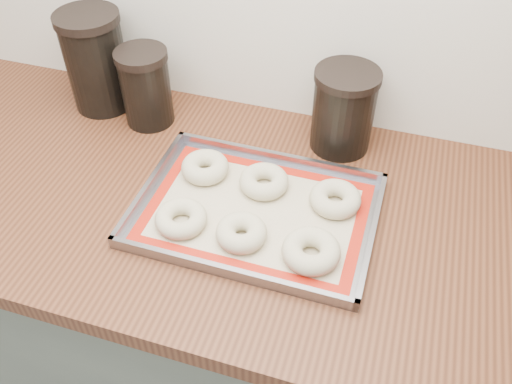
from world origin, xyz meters
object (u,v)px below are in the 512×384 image
(baking_tray, at_px, (256,212))
(bagel_front_left, at_px, (181,219))
(bagel_front_right, at_px, (311,251))
(bagel_back_left, at_px, (205,167))
(bagel_back_mid, at_px, (264,181))
(bagel_front_mid, at_px, (241,233))
(canister_left, at_px, (96,61))
(canister_right, at_px, (343,110))
(bagel_back_right, at_px, (335,199))
(canister_mid, at_px, (146,87))

(baking_tray, relative_size, bagel_front_left, 4.68)
(bagel_front_right, relative_size, bagel_back_left, 1.07)
(bagel_back_left, distance_m, bagel_back_mid, 0.13)
(bagel_front_mid, bearing_deg, canister_left, 144.89)
(bagel_front_mid, bearing_deg, canister_right, 70.50)
(baking_tray, bearing_deg, bagel_front_mid, -94.03)
(bagel_front_right, distance_m, bagel_back_right, 0.14)
(bagel_back_left, relative_size, bagel_back_mid, 0.99)
(baking_tray, distance_m, canister_right, 0.30)
(bagel_front_left, bearing_deg, bagel_front_right, -1.34)
(bagel_back_left, distance_m, canister_left, 0.38)
(bagel_front_left, bearing_deg, baking_tray, 30.01)
(bagel_back_mid, relative_size, bagel_back_right, 0.99)
(bagel_front_mid, distance_m, canister_right, 0.36)
(bagel_front_right, xyz_separation_m, canister_right, (-0.01, 0.34, 0.07))
(bagel_front_left, height_order, bagel_front_right, bagel_front_right)
(bagel_front_left, bearing_deg, bagel_back_left, 93.28)
(bagel_back_left, bearing_deg, canister_mid, 143.28)
(bagel_back_left, relative_size, canister_mid, 0.55)
(baking_tray, xyz_separation_m, canister_left, (-0.46, 0.25, 0.11))
(bagel_front_mid, height_order, bagel_back_left, same)
(bagel_front_left, xyz_separation_m, canister_left, (-0.34, 0.32, 0.10))
(bagel_front_mid, distance_m, bagel_back_mid, 0.15)
(bagel_back_left, relative_size, canister_right, 0.53)
(baking_tray, height_order, bagel_back_mid, bagel_back_mid)
(bagel_front_right, bearing_deg, bagel_front_mid, 177.98)
(bagel_front_left, bearing_deg, bagel_back_right, 27.11)
(bagel_back_right, height_order, canister_mid, canister_mid)
(canister_left, height_order, canister_right, canister_left)
(bagel_front_mid, relative_size, canister_right, 0.51)
(bagel_back_right, height_order, canister_right, canister_right)
(baking_tray, height_order, bagel_back_right, bagel_back_right)
(bagel_front_mid, xyz_separation_m, bagel_back_left, (-0.13, 0.15, 0.00))
(baking_tray, height_order, canister_left, canister_left)
(baking_tray, xyz_separation_m, bagel_front_right, (0.13, -0.08, 0.02))
(bagel_front_left, relative_size, bagel_front_right, 0.94)
(baking_tray, distance_m, bagel_back_left, 0.15)
(baking_tray, relative_size, canister_left, 2.00)
(bagel_back_left, height_order, bagel_back_mid, bagel_back_left)
(baking_tray, bearing_deg, canister_left, 151.81)
(baking_tray, relative_size, bagel_back_left, 4.69)
(bagel_back_right, relative_size, canister_right, 0.54)
(baking_tray, height_order, canister_right, canister_right)
(bagel_front_right, distance_m, bagel_back_mid, 0.20)
(bagel_back_mid, bearing_deg, canister_left, 158.88)
(bagel_front_right, height_order, canister_right, canister_right)
(bagel_front_left, height_order, bagel_back_right, bagel_back_right)
(bagel_back_mid, relative_size, canister_left, 0.43)
(bagel_front_mid, distance_m, canister_mid, 0.44)
(bagel_front_left, height_order, bagel_front_mid, bagel_front_mid)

